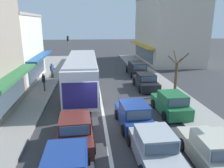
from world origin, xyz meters
TOP-DOWN VIEW (x-y plane):
  - ground_plane at (0.00, 0.00)m, footprint 140.00×140.00m
  - lane_centre_line at (0.00, 4.00)m, footprint 0.20×28.00m
  - sidewalk_left at (-6.80, 6.00)m, footprint 5.20×44.00m
  - kerb_right at (6.20, 6.00)m, footprint 2.80×44.00m
  - building_right_far at (11.48, 21.37)m, footprint 8.37×13.39m
  - city_bus at (-1.51, 5.98)m, footprint 2.76×10.86m
  - hatchback_behind_bus_mid at (-1.86, -5.53)m, footprint 1.83×3.71m
  - sedan_behind_bus_near at (-1.69, -2.43)m, footprint 2.04×4.27m
  - sedan_queue_far_back at (1.97, -4.38)m, footprint 1.96×4.23m
  - hatchback_adjacent_lane_lead at (1.71, -0.94)m, footprint 1.95×3.77m
  - parked_sedan_kerb_front at (4.41, -5.10)m, footprint 1.96×4.23m
  - parked_hatchback_kerb_second at (4.66, 0.68)m, footprint 1.92×3.76m
  - parked_sedan_kerb_third at (4.46, 6.74)m, footprint 1.91×4.21m
  - parked_wagon_kerb_rear at (4.79, 12.31)m, footprint 2.01×4.54m
  - traffic_light_downstreet at (-3.88, 20.12)m, footprint 0.33×0.24m
  - street_tree_right at (6.52, 4.59)m, footprint 1.81×1.82m
  - pedestrian_with_handbag_near at (-4.95, 6.49)m, footprint 0.42×0.64m
  - pedestrian_browsing_midblock at (-4.96, 11.34)m, footprint 0.45×0.64m

SIDE VIEW (x-z plane):
  - ground_plane at x=0.00m, z-range 0.00..0.00m
  - lane_centre_line at x=0.00m, z-range 0.00..0.01m
  - kerb_right at x=6.20m, z-range 0.00..0.12m
  - sidewalk_left at x=-6.80m, z-range 0.00..0.14m
  - sedan_behind_bus_near at x=-1.69m, z-range -0.07..1.40m
  - sedan_queue_far_back at x=1.97m, z-range -0.07..1.40m
  - parked_sedan_kerb_front at x=4.41m, z-range -0.07..1.40m
  - parked_sedan_kerb_third at x=4.46m, z-range -0.07..1.40m
  - hatchback_behind_bus_mid at x=-1.86m, z-range -0.06..1.48m
  - hatchback_adjacent_lane_lead at x=1.71m, z-range -0.06..1.48m
  - parked_hatchback_kerb_second at x=4.66m, z-range -0.06..1.48m
  - parked_wagon_kerb_rear at x=4.79m, z-range -0.04..1.53m
  - pedestrian_with_handbag_near at x=-4.95m, z-range 0.25..1.88m
  - pedestrian_browsing_midblock at x=-4.96m, z-range 0.25..1.88m
  - street_tree_right at x=6.52m, z-range -0.13..3.68m
  - city_bus at x=-1.51m, z-range 0.27..3.49m
  - traffic_light_downstreet at x=-3.88m, z-range 0.75..4.95m
  - building_right_far at x=11.48m, z-range -0.01..10.02m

